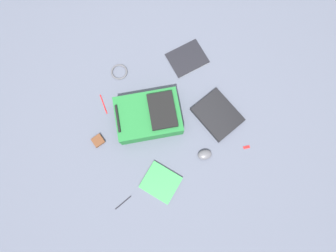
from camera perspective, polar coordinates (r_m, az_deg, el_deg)
name	(u,v)px	position (r m, az deg, el deg)	size (l,w,h in m)	color
ground_plane	(163,122)	(1.89, -1.03, 0.91)	(3.39, 3.39, 0.00)	#4C5160
backpack	(149,116)	(1.83, -3.96, 2.13)	(0.39, 0.48, 0.17)	#1E662D
laptop	(217,115)	(1.92, 10.33, 2.37)	(0.36, 0.32, 0.03)	black
book_red	(161,182)	(1.83, -1.53, -11.74)	(0.30, 0.29, 0.02)	silver
book_blue	(187,59)	(2.04, 4.04, 13.92)	(0.23, 0.28, 0.02)	silver
computer_mouse	(205,155)	(1.85, 7.71, -5.96)	(0.07, 0.09, 0.04)	#4C4C51
cable_coil	(119,72)	(2.03, -10.19, 11.11)	(0.12, 0.12, 0.01)	#4C4C51
pen_black	(104,104)	(1.97, -13.36, 4.49)	(0.01, 0.01, 0.15)	red
pen_blue	(123,203)	(1.87, -9.37, -15.56)	(0.01, 0.01, 0.13)	black
earbud_pouch	(98,141)	(1.91, -14.45, -2.99)	(0.07, 0.07, 0.02)	#59331E
usb_stick	(247,147)	(1.93, 16.16, -4.27)	(0.02, 0.04, 0.01)	#B21919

